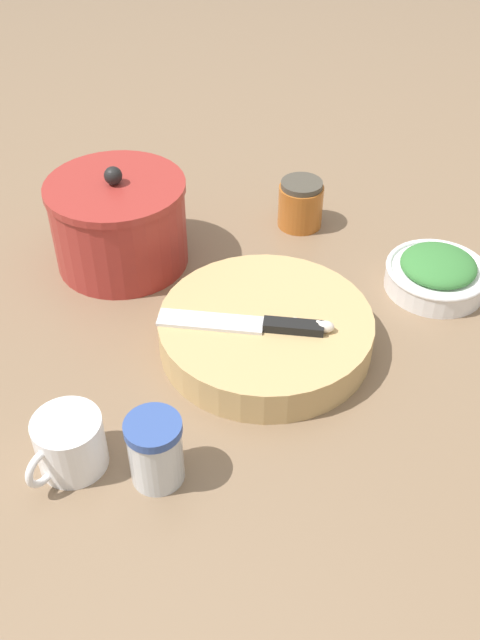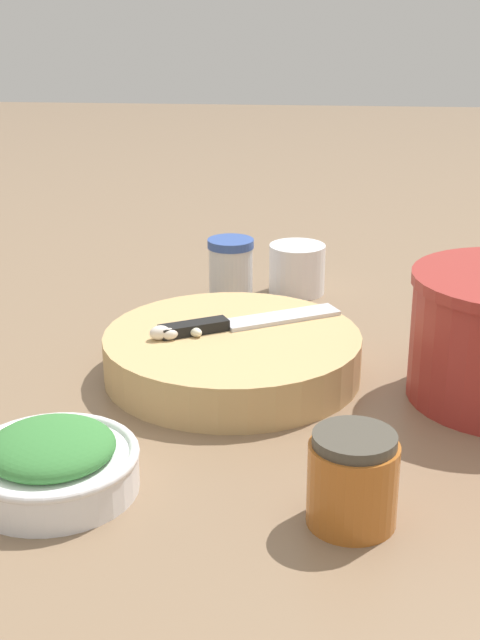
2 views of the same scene
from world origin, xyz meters
TOP-DOWN VIEW (x-y plane):
  - ground_plane at (0.00, 0.00)m, footprint 5.00×5.00m
  - cutting_board at (-0.00, -0.02)m, footprint 0.30×0.30m
  - chef_knife at (-0.03, -0.01)m, footprint 0.13×0.21m
  - garlic_cloves at (0.02, -0.09)m, footprint 0.04×0.06m
  - herb_bowl at (0.27, -0.16)m, footprint 0.16×0.16m
  - spice_jar at (-0.26, -0.05)m, footprint 0.07×0.07m
  - coffee_mug at (-0.31, 0.05)m, footprint 0.11×0.08m
  - honey_jar at (0.30, 0.11)m, footprint 0.08×0.08m
  - stock_pot at (0.03, 0.29)m, footprint 0.22×0.22m

SIDE VIEW (x-z plane):
  - ground_plane at x=0.00m, z-range 0.00..0.00m
  - cutting_board at x=0.00m, z-range 0.00..0.05m
  - herb_bowl at x=0.27m, z-range 0.00..0.06m
  - coffee_mug at x=-0.31m, z-range 0.00..0.07m
  - honey_jar at x=0.30m, z-range 0.00..0.08m
  - spice_jar at x=-0.26m, z-range 0.00..0.09m
  - chef_knife at x=-0.03m, z-range 0.05..0.06m
  - garlic_cloves at x=0.02m, z-range 0.05..0.07m
  - stock_pot at x=0.03m, z-range -0.01..0.16m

